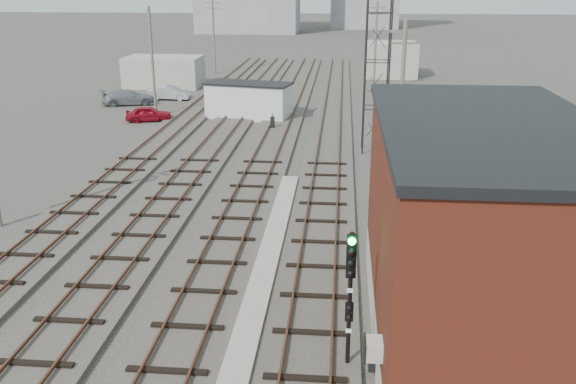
# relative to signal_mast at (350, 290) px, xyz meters

# --- Properties ---
(ground) EXTENTS (320.00, 320.00, 0.00)m
(ground) POSITION_rel_signal_mast_xyz_m (-3.70, 49.68, -2.61)
(ground) COLOR #282621
(ground) RESTS_ON ground
(track_right) EXTENTS (3.20, 90.00, 0.39)m
(track_right) POSITION_rel_signal_mast_xyz_m (-1.20, 28.68, -2.51)
(track_right) COLOR #332D28
(track_right) RESTS_ON ground
(track_mid_right) EXTENTS (3.20, 90.00, 0.39)m
(track_mid_right) POSITION_rel_signal_mast_xyz_m (-5.20, 28.68, -2.51)
(track_mid_right) COLOR #332D28
(track_mid_right) RESTS_ON ground
(track_mid_left) EXTENTS (3.20, 90.00, 0.39)m
(track_mid_left) POSITION_rel_signal_mast_xyz_m (-9.20, 28.68, -2.51)
(track_mid_left) COLOR #332D28
(track_mid_left) RESTS_ON ground
(track_left) EXTENTS (3.20, 90.00, 0.39)m
(track_left) POSITION_rel_signal_mast_xyz_m (-13.20, 28.68, -2.51)
(track_left) COLOR #332D28
(track_left) RESTS_ON ground
(platform_curb) EXTENTS (0.90, 28.00, 0.26)m
(platform_curb) POSITION_rel_signal_mast_xyz_m (-3.20, 3.68, -2.48)
(platform_curb) COLOR gray
(platform_curb) RESTS_ON ground
(brick_building) EXTENTS (6.54, 12.20, 7.22)m
(brick_building) POSITION_rel_signal_mast_xyz_m (3.80, 1.68, 1.02)
(brick_building) COLOR gray
(brick_building) RESTS_ON ground
(lattice_tower) EXTENTS (1.60, 1.60, 15.00)m
(lattice_tower) POSITION_rel_signal_mast_xyz_m (1.80, 24.68, 4.89)
(lattice_tower) COLOR black
(lattice_tower) RESTS_ON ground
(utility_pole_left_b) EXTENTS (1.80, 0.24, 9.00)m
(utility_pole_left_b) POSITION_rel_signal_mast_xyz_m (-16.20, 34.68, 2.19)
(utility_pole_left_b) COLOR #595147
(utility_pole_left_b) RESTS_ON ground
(utility_pole_left_c) EXTENTS (1.80, 0.24, 9.00)m
(utility_pole_left_c) POSITION_rel_signal_mast_xyz_m (-16.20, 59.68, 2.19)
(utility_pole_left_c) COLOR #595147
(utility_pole_left_c) RESTS_ON ground
(utility_pole_right_a) EXTENTS (1.80, 0.24, 9.00)m
(utility_pole_right_a) POSITION_rel_signal_mast_xyz_m (2.80, 17.68, 2.19)
(utility_pole_right_a) COLOR #595147
(utility_pole_right_a) RESTS_ON ground
(utility_pole_right_b) EXTENTS (1.80, 0.24, 9.00)m
(utility_pole_right_b) POSITION_rel_signal_mast_xyz_m (2.80, 47.68, 2.19)
(utility_pole_right_b) COLOR #595147
(utility_pole_right_b) RESTS_ON ground
(shed_left) EXTENTS (8.00, 5.00, 3.20)m
(shed_left) POSITION_rel_signal_mast_xyz_m (-19.70, 49.68, -1.01)
(shed_left) COLOR gray
(shed_left) RESTS_ON ground
(shed_right) EXTENTS (6.00, 6.00, 4.00)m
(shed_right) POSITION_rel_signal_mast_xyz_m (5.30, 59.68, -0.61)
(shed_right) COLOR gray
(shed_right) RESTS_ON ground
(signal_mast) EXTENTS (0.40, 0.42, 4.37)m
(signal_mast) POSITION_rel_signal_mast_xyz_m (0.00, 0.00, 0.00)
(signal_mast) COLOR gray
(signal_mast) RESTS_ON ground
(switch_stand) EXTENTS (0.32, 0.32, 1.22)m
(switch_stand) POSITION_rel_signal_mast_xyz_m (-5.68, 30.24, -2.03)
(switch_stand) COLOR black
(switch_stand) RESTS_ON ground
(site_trailer) EXTENTS (7.51, 4.44, 2.96)m
(site_trailer) POSITION_rel_signal_mast_xyz_m (-8.13, 34.47, -1.12)
(site_trailer) COLOR silver
(site_trailer) RESTS_ON ground
(car_red) EXTENTS (3.95, 2.49, 1.25)m
(car_red) POSITION_rel_signal_mast_xyz_m (-16.15, 32.47, -1.98)
(car_red) COLOR maroon
(car_red) RESTS_ON ground
(car_silver) EXTENTS (4.07, 1.51, 1.33)m
(car_silver) POSITION_rel_signal_mast_xyz_m (-16.99, 41.97, -1.95)
(car_silver) COLOR #A8AAB0
(car_silver) RESTS_ON ground
(car_grey) EXTENTS (5.16, 3.29, 1.39)m
(car_grey) POSITION_rel_signal_mast_xyz_m (-20.14, 39.12, -1.91)
(car_grey) COLOR slate
(car_grey) RESTS_ON ground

